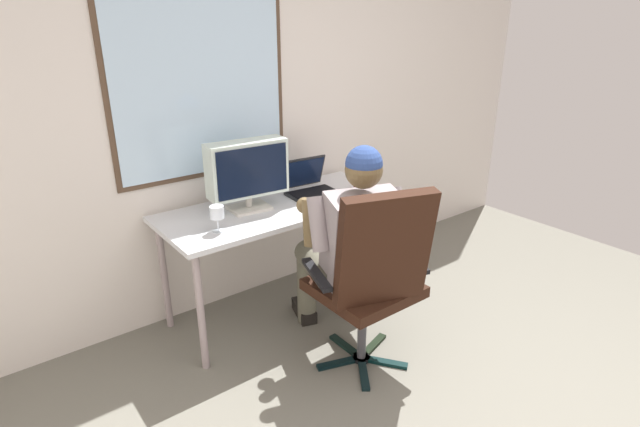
# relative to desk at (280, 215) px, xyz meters

# --- Properties ---
(wall_rear) EXTENTS (5.20, 0.08, 2.53)m
(wall_rear) POSITION_rel_desk_xyz_m (0.12, 0.37, 0.61)
(wall_rear) COLOR silver
(wall_rear) RESTS_ON ground
(desk) EXTENTS (1.49, 0.63, 0.74)m
(desk) POSITION_rel_desk_xyz_m (0.00, 0.00, 0.00)
(desk) COLOR gray
(desk) RESTS_ON ground
(office_chair) EXTENTS (0.66, 0.62, 1.09)m
(office_chair) POSITION_rel_desk_xyz_m (0.01, -0.84, -0.05)
(office_chair) COLOR black
(office_chair) RESTS_ON ground
(person_seated) EXTENTS (0.66, 0.85, 1.24)m
(person_seated) POSITION_rel_desk_xyz_m (0.08, -0.57, -0.01)
(person_seated) COLOR #585647
(person_seated) RESTS_ON ground
(crt_monitor) EXTENTS (0.49, 0.20, 0.42)m
(crt_monitor) POSITION_rel_desk_xyz_m (-0.19, 0.04, 0.32)
(crt_monitor) COLOR beige
(crt_monitor) RESTS_ON desk
(laptop) EXTENTS (0.35, 0.32, 0.22)m
(laptop) POSITION_rel_desk_xyz_m (0.27, 0.07, 0.13)
(laptop) COLOR black
(laptop) RESTS_ON desk
(wine_glass) EXTENTS (0.08, 0.08, 0.15)m
(wine_glass) POSITION_rel_desk_xyz_m (-0.50, -0.14, 0.17)
(wine_glass) COLOR silver
(wine_glass) RESTS_ON desk
(coffee_mug) EXTENTS (0.08, 0.08, 0.09)m
(coffee_mug) POSITION_rel_desk_xyz_m (0.56, -0.11, 0.11)
(coffee_mug) COLOR maroon
(coffee_mug) RESTS_ON desk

